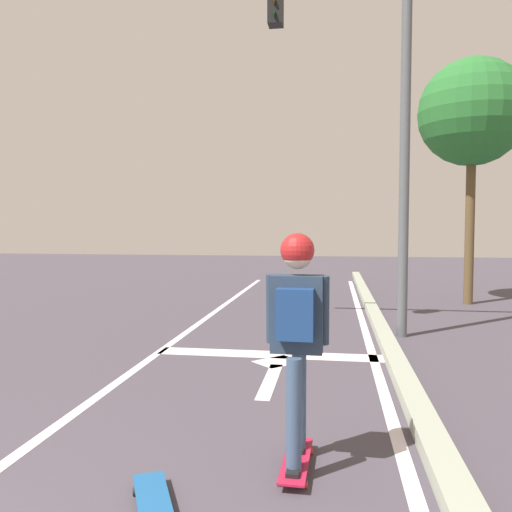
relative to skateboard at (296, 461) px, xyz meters
name	(u,v)px	position (x,y,z in m)	size (l,w,h in m)	color
lane_line_center	(158,352)	(-2.18, 3.22, -0.06)	(0.12, 20.00, 0.01)	silver
lane_line_curbside	(374,361)	(0.81, 3.22, -0.06)	(0.12, 20.00, 0.01)	silver
stop_bar	(269,354)	(-0.61, 3.35, -0.06)	(3.14, 0.40, 0.01)	silver
lane_arrow_stem	(270,380)	(-0.46, 2.14, -0.06)	(0.16, 1.40, 0.01)	silver
lane_arrow_head	(278,361)	(-0.46, 2.99, -0.06)	(0.56, 0.44, 0.01)	silver
curb_strip	(394,356)	(1.06, 3.22, 0.01)	(0.24, 24.00, 0.14)	#9DA391
skateboard	(296,461)	(0.00, 0.00, 0.00)	(0.23, 0.79, 0.08)	#AF1A38
skater	(297,317)	(0.00, -0.02, 1.07)	(0.46, 0.62, 1.67)	#3C5271
spare_skateboard	(154,505)	(-0.83, -0.75, 0.00)	(0.54, 0.84, 0.08)	#1C558F
traffic_signal_mast	(352,86)	(0.53, 4.85, 3.97)	(4.23, 0.34, 5.99)	#565C5F
roadside_tree	(472,113)	(3.34, 8.70, 4.27)	(2.40, 2.40, 5.56)	brown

